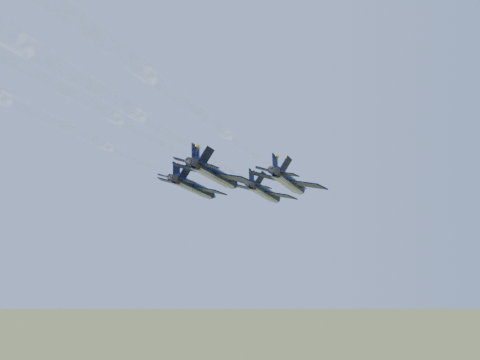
# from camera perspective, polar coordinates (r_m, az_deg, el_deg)

# --- Properties ---
(jet_lead) EXTENTS (12.90, 18.02, 4.94)m
(jet_lead) POSITION_cam_1_polar(r_m,az_deg,el_deg) (104.04, 2.70, -1.32)
(jet_lead) COLOR black
(jet_left) EXTENTS (12.90, 18.02, 4.94)m
(jet_left) POSITION_cam_1_polar(r_m,az_deg,el_deg) (97.71, -4.83, -0.80)
(jet_left) COLOR black
(jet_right) EXTENTS (12.90, 18.02, 4.94)m
(jet_right) POSITION_cam_1_polar(r_m,az_deg,el_deg) (90.72, 5.30, -0.18)
(jet_right) COLOR black
(jet_slot) EXTENTS (12.90, 18.02, 4.94)m
(jet_slot) POSITION_cam_1_polar(r_m,az_deg,el_deg) (83.22, -2.57, 0.58)
(jet_slot) COLOR black
(smoke_trail_lead) EXTENTS (26.24, 71.67, 2.70)m
(smoke_trail_lead) POSITION_cam_1_polar(r_m,az_deg,el_deg) (55.28, -18.00, 5.89)
(smoke_trail_lead) COLOR white
(smoke_trail_right) EXTENTS (26.24, 71.67, 2.70)m
(smoke_trail_right) POSITION_cam_1_polar(r_m,az_deg,el_deg) (41.76, -19.24, 10.74)
(smoke_trail_right) COLOR white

